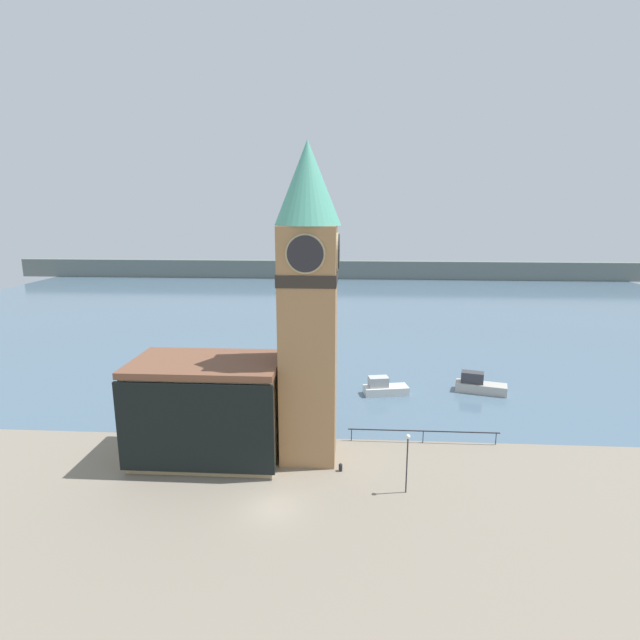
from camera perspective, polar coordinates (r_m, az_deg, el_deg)
The scene contains 10 objects.
ground_plane at distance 35.56m, azimuth -5.43°, elevation -20.56°, with size 160.00×160.00×0.00m, color gray.
water at distance 101.73m, azimuth 0.71°, elevation 1.68°, with size 160.00×120.00×0.00m.
far_shoreline at distance 140.84m, azimuth 1.54°, elevation 5.79°, with size 180.00×3.00×5.00m.
pier_railing at distance 44.05m, azimuth 11.72°, elevation -12.42°, with size 12.72×0.08×1.09m.
clock_tower at distance 37.39m, azimuth -1.34°, elevation 2.48°, with size 4.85×4.85×24.18m.
pier_building at distance 40.78m, azimuth -12.74°, elevation -9.92°, with size 11.57×6.99×7.97m.
boat_near at distance 54.07m, azimuth 7.30°, elevation -7.70°, with size 4.93×2.67×1.97m.
boat_far at distance 56.86m, azimuth 17.68°, elevation -7.09°, with size 5.57×3.14×2.19m.
mooring_bollard_near at distance 39.33m, azimuth 2.36°, elevation -16.43°, with size 0.29×0.29×0.62m.
lamp_post at distance 35.97m, azimuth 9.95°, elevation -14.72°, with size 0.32×0.32×4.39m.
Camera 1 is at (5.00, -29.33, 19.48)m, focal length 28.00 mm.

